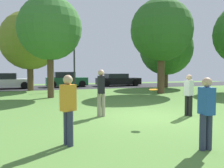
{
  "coord_description": "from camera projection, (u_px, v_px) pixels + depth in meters",
  "views": [
    {
      "loc": [
        -4.13,
        -7.76,
        1.75
      ],
      "look_at": [
        0.0,
        4.28,
        0.97
      ],
      "focal_mm": 38.16,
      "sensor_mm": 36.0,
      "label": 1
    }
  ],
  "objects": [
    {
      "name": "birch_tree_lone",
      "position": [
        161.0,
        30.0,
        17.15
      ],
      "size": [
        4.5,
        4.5,
        6.84
      ],
      "color": "brown",
      "rests_on": "ground_plane"
    },
    {
      "name": "person_catcher",
      "position": [
        68.0,
        107.0,
        5.43
      ],
      "size": [
        0.38,
        0.33,
        1.63
      ],
      "rotation": [
        0.0,
        0.0,
        0.4
      ],
      "color": "#2D334C",
      "rests_on": "ground_plane"
    },
    {
      "name": "maple_tree_near",
      "position": [
        30.0,
        41.0,
        19.44
      ],
      "size": [
        4.78,
        4.78,
        6.51
      ],
      "color": "brown",
      "rests_on": "ground_plane"
    },
    {
      "name": "ground_plane",
      "position": [
        150.0,
        117.0,
        8.77
      ],
      "size": [
        44.0,
        44.0,
        0.0
      ],
      "primitive_type": "plane",
      "color": "#547F38"
    },
    {
      "name": "parked_car_black",
      "position": [
        118.0,
        80.0,
        25.34
      ],
      "size": [
        4.57,
        2.08,
        1.3
      ],
      "color": "black",
      "rests_on": "ground_plane"
    },
    {
      "name": "person_bystander",
      "position": [
        101.0,
        91.0,
        8.79
      ],
      "size": [
        0.3,
        0.34,
        1.74
      ],
      "rotation": [
        0.0,
        0.0,
        1.46
      ],
      "color": "gray",
      "rests_on": "ground_plane"
    },
    {
      "name": "oak_tree_left",
      "position": [
        50.0,
        29.0,
        14.47
      ],
      "size": [
        3.89,
        3.89,
        6.2
      ],
      "color": "brown",
      "rests_on": "ground_plane"
    },
    {
      "name": "maple_tree_far",
      "position": [
        166.0,
        49.0,
        22.66
      ],
      "size": [
        5.06,
        5.06,
        6.27
      ],
      "color": "brown",
      "rests_on": "ground_plane"
    },
    {
      "name": "parked_car_green",
      "position": [
        66.0,
        80.0,
        23.89
      ],
      "size": [
        4.05,
        1.95,
        1.5
      ],
      "color": "#195633",
      "rests_on": "ground_plane"
    },
    {
      "name": "parked_car_white",
      "position": [
        7.0,
        82.0,
        21.52
      ],
      "size": [
        4.2,
        1.93,
        1.42
      ],
      "color": "white",
      "rests_on": "ground_plane"
    },
    {
      "name": "person_walking",
      "position": [
        206.0,
        111.0,
        5.13
      ],
      "size": [
        0.3,
        0.33,
        1.58
      ],
      "rotation": [
        0.0,
        0.0,
        1.54
      ],
      "color": "#2D334C",
      "rests_on": "ground_plane"
    },
    {
      "name": "frisbee_disc",
      "position": [
        153.0,
        90.0,
        7.47
      ],
      "size": [
        0.33,
        0.33,
        0.04
      ],
      "color": "orange"
    },
    {
      "name": "road_strip",
      "position": [
        74.0,
        87.0,
        23.88
      ],
      "size": [
        44.0,
        6.4,
        0.01
      ],
      "primitive_type": "cube",
      "color": "#28282B",
      "rests_on": "ground_plane"
    },
    {
      "name": "street_lamp_post",
      "position": [
        74.0,
        63.0,
        19.95
      ],
      "size": [
        0.14,
        0.14,
        4.5
      ],
      "primitive_type": "cylinder",
      "color": "#2D2D33",
      "rests_on": "ground_plane"
    },
    {
      "name": "person_thrower",
      "position": [
        189.0,
        93.0,
        8.89
      ],
      "size": [
        0.38,
        0.33,
        1.56
      ],
      "rotation": [
        0.0,
        0.0,
        -2.74
      ],
      "color": "black",
      "rests_on": "ground_plane"
    }
  ]
}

